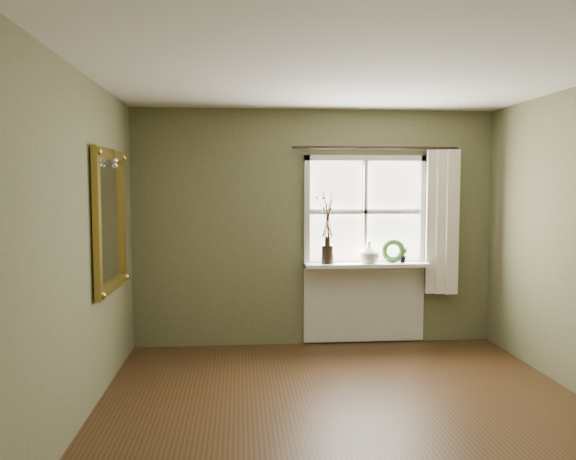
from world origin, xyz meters
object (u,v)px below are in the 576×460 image
at_px(cream_vase, 369,252).
at_px(gilt_mirror, 110,220).
at_px(wreath, 393,253).
at_px(dark_jug, 327,254).

height_order(cream_vase, gilt_mirror, gilt_mirror).
bearing_deg(wreath, gilt_mirror, -135.48).
relative_size(dark_jug, cream_vase, 0.86).
bearing_deg(cream_vase, gilt_mirror, -158.32).
height_order(cream_vase, wreath, same).
xyz_separation_m(cream_vase, wreath, (0.28, 0.04, -0.02)).
xyz_separation_m(dark_jug, wreath, (0.74, 0.04, -0.00)).
bearing_deg(gilt_mirror, wreath, 20.40).
bearing_deg(gilt_mirror, dark_jug, 25.88).
height_order(dark_jug, gilt_mirror, gilt_mirror).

